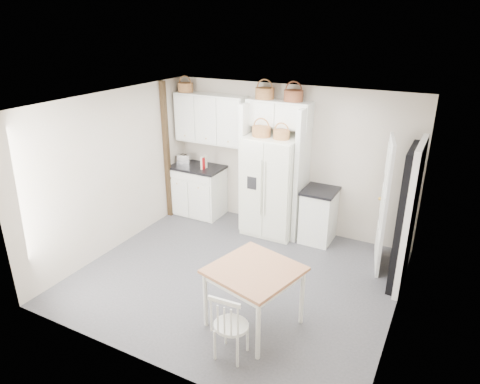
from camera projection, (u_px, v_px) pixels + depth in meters
The scene contains 27 objects.
floor at pixel (236, 277), 6.45m from camera, with size 4.50×4.50×0.00m, color #3D3D3D.
ceiling at pixel (236, 104), 5.47m from camera, with size 4.50×4.50×0.00m, color white.
wall_back at pixel (289, 159), 7.60m from camera, with size 4.50×4.50×0.00m, color beige.
wall_left at pixel (114, 172), 6.93m from camera, with size 4.00×4.00×0.00m, color beige.
wall_right at pixel (406, 232), 4.99m from camera, with size 4.00×4.00×0.00m, color beige.
refrigerator at pixel (272, 186), 7.52m from camera, with size 0.92×0.74×1.78m, color white.
base_cab_left at pixel (198, 190), 8.43m from camera, with size 1.02×0.64×0.94m, color white.
base_cab_right at pixel (319, 216), 7.37m from camera, with size 0.51×0.62×0.90m, color white.
dining_table at pixel (254, 297), 5.30m from camera, with size 0.97×0.97×0.81m, color #AA6436.
windsor_chair at pixel (231, 325), 4.79m from camera, with size 0.41×0.37×0.83m, color white.
counter_left at pixel (197, 167), 8.24m from camera, with size 1.06×0.68×0.04m, color black.
counter_right at pixel (321, 191), 7.19m from camera, with size 0.55×0.66×0.04m, color black.
toaster at pixel (184, 159), 8.33m from camera, with size 0.26×0.15×0.18m, color silver.
cookbook_red at pixel (204, 163), 8.03m from camera, with size 0.03×0.15×0.23m, color red.
cookbook_cream at pixel (204, 162), 8.03m from camera, with size 0.04×0.16×0.25m, color beige.
basket_upper_a at pixel (185, 87), 7.92m from camera, with size 0.29×0.29×0.16m, color brown.
basket_bridge_a at pixel (265, 93), 7.22m from camera, with size 0.33×0.33×0.18m, color brown.
basket_bridge_b at pixel (293, 96), 7.00m from camera, with size 0.32×0.32×0.18m, color #5E2B21.
basket_fridge_a at pixel (261, 131), 7.15m from camera, with size 0.32×0.32×0.17m, color brown.
basket_fridge_b at pixel (281, 135), 7.00m from camera, with size 0.27×0.27×0.15m, color brown.
upper_cabinet at pixel (211, 119), 7.88m from camera, with size 1.40×0.34×0.90m, color white.
bridge_cabinet at pixel (279, 114), 7.22m from camera, with size 1.12×0.34×0.45m, color white.
fridge_panel_left at pixel (248, 166), 7.70m from camera, with size 0.08×0.60×2.30m, color white.
fridge_panel_right at pixel (302, 175), 7.26m from camera, with size 0.08×0.60×2.30m, color white.
trim_post at pixel (167, 152), 8.02m from camera, with size 0.09×0.09×2.60m, color black.
doorway_void at pixel (406, 219), 5.96m from camera, with size 0.18×0.85×2.05m, color black.
door_slab at pixel (384, 205), 6.39m from camera, with size 0.80×0.04×2.05m, color white.
Camera 1 is at (2.60, -4.85, 3.60)m, focal length 32.00 mm.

